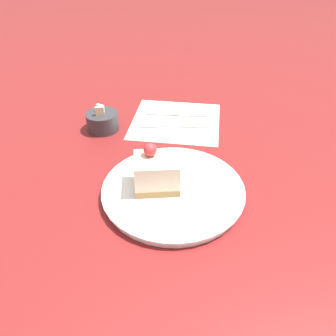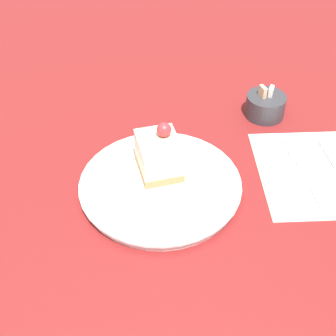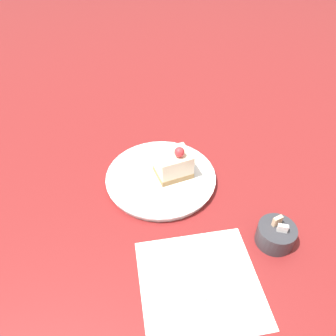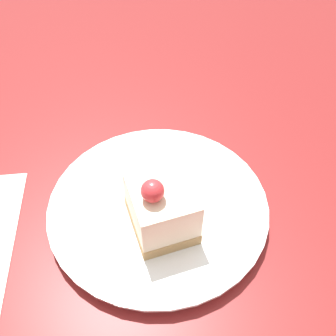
{
  "view_description": "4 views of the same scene",
  "coord_description": "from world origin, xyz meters",
  "px_view_note": "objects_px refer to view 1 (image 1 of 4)",
  "views": [
    {
      "loc": [
        -0.48,
        -0.07,
        0.42
      ],
      "look_at": [
        -0.0,
        -0.01,
        0.05
      ],
      "focal_mm": 35.0,
      "sensor_mm": 36.0,
      "label": 1
    },
    {
      "loc": [
        -0.03,
        -0.58,
        0.56
      ],
      "look_at": [
        -0.01,
        -0.01,
        0.04
      ],
      "focal_mm": 50.0,
      "sensor_mm": 36.0,
      "label": 2
    },
    {
      "loc": [
        0.55,
        -0.1,
        0.58
      ],
      "look_at": [
        -0.01,
        -0.0,
        0.05
      ],
      "focal_mm": 35.0,
      "sensor_mm": 36.0,
      "label": 3
    },
    {
      "loc": [
        0.0,
        0.26,
        0.38
      ],
      "look_at": [
        -0.03,
        -0.03,
        0.06
      ],
      "focal_mm": 40.0,
      "sensor_mm": 36.0,
      "label": 4
    }
  ],
  "objects_px": {
    "cake_slice": "(156,172)",
    "plate": "(173,190)",
    "fork": "(168,125)",
    "knife": "(183,114)",
    "sugar_bowl": "(102,121)"
  },
  "relations": [
    {
      "from": "plate",
      "to": "knife",
      "type": "distance_m",
      "value": 0.31
    },
    {
      "from": "fork",
      "to": "sugar_bowl",
      "type": "distance_m",
      "value": 0.16
    },
    {
      "from": "fork",
      "to": "knife",
      "type": "bearing_deg",
      "value": -31.41
    },
    {
      "from": "plate",
      "to": "sugar_bowl",
      "type": "relative_size",
      "value": 3.47
    },
    {
      "from": "plate",
      "to": "sugar_bowl",
      "type": "bearing_deg",
      "value": 43.29
    },
    {
      "from": "cake_slice",
      "to": "sugar_bowl",
      "type": "xyz_separation_m",
      "value": [
        0.22,
        0.17,
        -0.03
      ]
    },
    {
      "from": "cake_slice",
      "to": "plate",
      "type": "bearing_deg",
      "value": -100.91
    },
    {
      "from": "plate",
      "to": "knife",
      "type": "bearing_deg",
      "value": 2.61
    },
    {
      "from": "fork",
      "to": "sugar_bowl",
      "type": "xyz_separation_m",
      "value": [
        -0.03,
        0.16,
        0.02
      ]
    },
    {
      "from": "fork",
      "to": "knife",
      "type": "distance_m",
      "value": 0.07
    },
    {
      "from": "cake_slice",
      "to": "fork",
      "type": "xyz_separation_m",
      "value": [
        0.25,
        0.01,
        -0.05
      ]
    },
    {
      "from": "plate",
      "to": "sugar_bowl",
      "type": "distance_m",
      "value": 0.3
    },
    {
      "from": "fork",
      "to": "knife",
      "type": "relative_size",
      "value": 1.1
    },
    {
      "from": "fork",
      "to": "cake_slice",
      "type": "bearing_deg",
      "value": 178.11
    },
    {
      "from": "cake_slice",
      "to": "sugar_bowl",
      "type": "height_order",
      "value": "cake_slice"
    }
  ]
}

